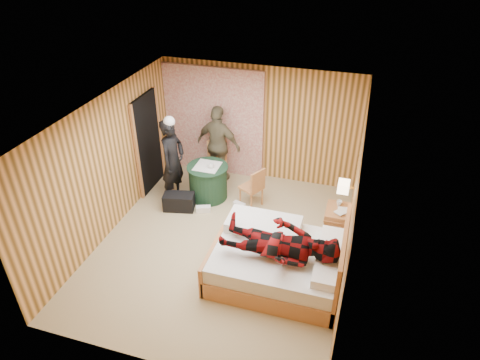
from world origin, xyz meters
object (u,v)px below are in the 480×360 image
(woman_standing, at_px, (173,161))
(man_on_bed, at_px, (280,237))
(round_table, at_px, (208,181))
(chair_far, at_px, (217,159))
(man_at_table, at_px, (219,145))
(nightstand, at_px, (336,221))
(duffel_bag, at_px, (179,202))
(wall_lamp, at_px, (344,187))
(chair_near, at_px, (254,185))
(bed, at_px, (279,260))

(woman_standing, bearing_deg, man_on_bed, -117.70)
(round_table, height_order, chair_far, chair_far)
(chair_far, height_order, man_at_table, man_at_table)
(woman_standing, bearing_deg, nightstand, -86.60)
(man_on_bed, bearing_deg, round_table, 133.04)
(man_on_bed, bearing_deg, man_at_table, 124.90)
(woman_standing, bearing_deg, duffel_bag, -139.05)
(nightstand, relative_size, duffel_bag, 0.98)
(wall_lamp, relative_size, chair_far, 0.28)
(duffel_bag, relative_size, woman_standing, 0.34)
(wall_lamp, xyz_separation_m, nightstand, (-0.04, 0.41, -1.01))
(duffel_bag, bearing_deg, round_table, 42.74)
(duffel_bag, distance_m, woman_standing, 0.81)
(chair_near, bearing_deg, man_on_bed, 53.73)
(round_table, distance_m, chair_near, 1.00)
(woman_standing, bearing_deg, wall_lamp, -93.48)
(chair_near, distance_m, man_at_table, 1.30)
(wall_lamp, relative_size, bed, 0.13)
(man_at_table, bearing_deg, chair_far, 65.03)
(wall_lamp, distance_m, chair_near, 2.06)
(nightstand, xyz_separation_m, woman_standing, (-3.27, 0.24, 0.58))
(wall_lamp, xyz_separation_m, woman_standing, (-3.31, 0.65, -0.43))
(man_at_table, bearing_deg, chair_near, 153.47)
(wall_lamp, bearing_deg, round_table, 161.47)
(round_table, relative_size, chair_far, 0.89)
(bed, height_order, round_table, bed)
(wall_lamp, distance_m, woman_standing, 3.40)
(woman_standing, bearing_deg, chair_near, -75.75)
(wall_lamp, relative_size, chair_near, 0.31)
(wall_lamp, distance_m, chair_far, 3.22)
(round_table, xyz_separation_m, duffel_bag, (-0.41, -0.58, -0.20))
(nightstand, xyz_separation_m, man_at_table, (-2.64, 1.19, 0.57))
(wall_lamp, distance_m, nightstand, 1.09)
(duffel_bag, distance_m, man_on_bed, 2.86)
(man_on_bed, bearing_deg, duffel_bag, 147.65)
(bed, xyz_separation_m, chair_near, (-0.90, 1.76, 0.18))
(chair_near, distance_m, duffel_bag, 1.52)
(man_at_table, bearing_deg, wall_lamp, 160.24)
(wall_lamp, distance_m, man_at_table, 3.15)
(nightstand, relative_size, chair_far, 0.63)
(round_table, relative_size, duffel_bag, 1.39)
(chair_far, bearing_deg, chair_near, -55.22)
(chair_far, bearing_deg, nightstand, -43.20)
(nightstand, bearing_deg, woman_standing, 175.76)
(chair_far, distance_m, man_at_table, 0.33)
(duffel_bag, relative_size, man_on_bed, 0.34)
(round_table, bearing_deg, man_at_table, 90.00)
(woman_standing, relative_size, man_at_table, 1.01)
(round_table, height_order, woman_standing, woman_standing)
(round_table, bearing_deg, chair_near, -3.66)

